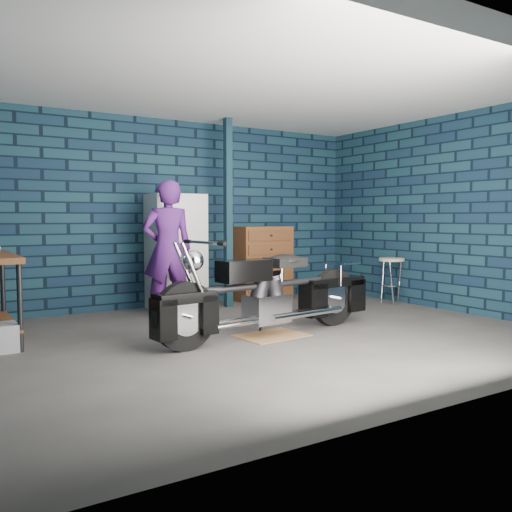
{
  "coord_description": "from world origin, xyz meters",
  "views": [
    {
      "loc": [
        -3.21,
        -4.87,
        1.28
      ],
      "look_at": [
        -0.0,
        0.3,
        0.85
      ],
      "focal_mm": 38.0,
      "sensor_mm": 36.0,
      "label": 1
    }
  ],
  "objects_px": {
    "shop_stool": "(391,281)",
    "tool_chest": "(263,263)",
    "motorcycle": "(271,287)",
    "locker": "(176,252)",
    "person": "(168,249)"
  },
  "relations": [
    {
      "from": "locker",
      "to": "tool_chest",
      "type": "relative_size",
      "value": 1.4
    },
    {
      "from": "motorcycle",
      "to": "person",
      "type": "height_order",
      "value": "person"
    },
    {
      "from": "motorcycle",
      "to": "person",
      "type": "bearing_deg",
      "value": 100.9
    },
    {
      "from": "motorcycle",
      "to": "locker",
      "type": "bearing_deg",
      "value": 87.34
    },
    {
      "from": "shop_stool",
      "to": "locker",
      "type": "bearing_deg",
      "value": 155.89
    },
    {
      "from": "motorcycle",
      "to": "tool_chest",
      "type": "relative_size",
      "value": 2.09
    },
    {
      "from": "person",
      "to": "shop_stool",
      "type": "relative_size",
      "value": 2.58
    },
    {
      "from": "tool_chest",
      "to": "shop_stool",
      "type": "relative_size",
      "value": 1.68
    },
    {
      "from": "tool_chest",
      "to": "person",
      "type": "bearing_deg",
      "value": -162.34
    },
    {
      "from": "locker",
      "to": "person",
      "type": "bearing_deg",
      "value": -122.46
    },
    {
      "from": "motorcycle",
      "to": "tool_chest",
      "type": "xyz_separation_m",
      "value": [
        1.32,
        2.24,
        0.04
      ]
    },
    {
      "from": "motorcycle",
      "to": "locker",
      "type": "height_order",
      "value": "locker"
    },
    {
      "from": "shop_stool",
      "to": "person",
      "type": "bearing_deg",
      "value": 167.58
    },
    {
      "from": "shop_stool",
      "to": "tool_chest",
      "type": "bearing_deg",
      "value": 138.2
    },
    {
      "from": "locker",
      "to": "shop_stool",
      "type": "relative_size",
      "value": 2.36
    }
  ]
}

